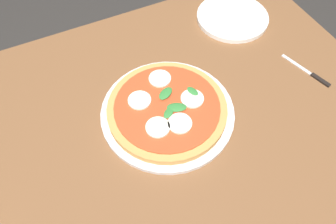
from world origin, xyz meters
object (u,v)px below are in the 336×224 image
dining_table (149,143)px  pizza (167,108)px  knife (311,74)px  serving_tray (168,113)px  plate_white (232,17)px

dining_table → pizza: bearing=1.2°
knife → serving_tray: bearing=172.6°
pizza → dining_table: bearing=-178.8°
pizza → knife: 0.42m
knife → pizza: bearing=172.1°
serving_tray → plate_white: plate_white is taller
pizza → plate_white: bearing=34.5°
dining_table → serving_tray: (0.06, -0.00, 0.11)m
serving_tray → knife: size_ratio=2.19×
dining_table → pizza: 0.14m
plate_white → pizza: bearing=-145.5°
serving_tray → pizza: (-0.00, 0.00, 0.02)m
serving_tray → plate_white: (0.34, 0.24, 0.00)m
dining_table → pizza: pizza is taller
plate_white → knife: size_ratio=1.47×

